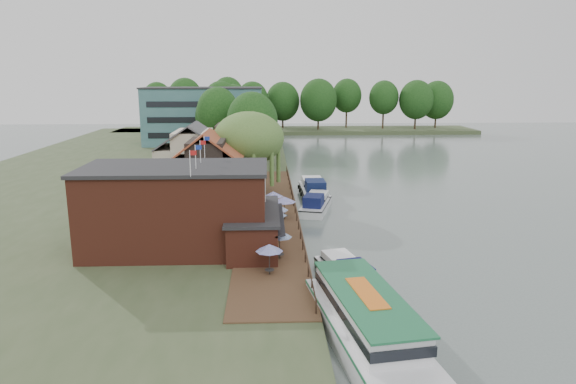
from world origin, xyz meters
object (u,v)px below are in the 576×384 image
object	(u,v)px
willow	(249,154)
umbrella_5	(284,208)
cruiser_1	(316,201)
tour_boat	(370,324)
umbrella_2	(269,234)
cottage_b	(194,156)
umbrella_0	(269,259)
umbrella_4	(276,217)
hotel_block	(204,116)
cottage_a	(208,169)
umbrella_6	(273,202)
cruiser_0	(346,270)
cottage_c	(229,147)
umbrella_1	(280,245)
swan	(357,305)
cruiser_2	(314,187)
umbrella_3	(275,222)
pub	(200,208)

from	to	relation	value
willow	umbrella_5	distance (m)	12.58
cruiser_1	tour_boat	world-z (taller)	tour_boat
umbrella_2	cottage_b	bearing A→B (deg)	111.37
umbrella_0	umbrella_4	world-z (taller)	same
tour_boat	umbrella_0	bearing A→B (deg)	113.31
hotel_block	cruiser_1	distance (m)	58.60
hotel_block	tour_boat	size ratio (longest dim) A/B	1.66
cottage_a	umbrella_6	size ratio (longest dim) A/B	3.62
willow	cruiser_0	size ratio (longest dim) A/B	1.15
umbrella_5	cottage_c	bearing A→B (deg)	106.44
willow	umbrella_4	distance (m)	15.38
umbrella_6	tour_boat	size ratio (longest dim) A/B	0.15
cruiser_1	umbrella_2	bearing A→B (deg)	-94.46
umbrella_1	umbrella_2	xyz separation A→B (m)	(-0.83, 2.89, 0.00)
umbrella_0	swan	xyz separation A→B (m)	(5.99, -3.67, -2.07)
cruiser_2	cottage_a	bearing A→B (deg)	-148.66
cruiser_0	swan	distance (m)	4.49
umbrella_5	cruiser_0	world-z (taller)	umbrella_5
cottage_b	cruiser_0	world-z (taller)	cottage_b
umbrella_3	pub	bearing A→B (deg)	-151.62
cottage_c	umbrella_5	distance (m)	26.52
willow	swan	xyz separation A→B (m)	(8.33, -30.10, -5.99)
umbrella_3	umbrella_6	size ratio (longest dim) A/B	1.00
umbrella_2	umbrella_5	size ratio (longest dim) A/B	1.00
umbrella_0	cruiser_1	distance (m)	23.19
hotel_block	umbrella_5	world-z (taller)	hotel_block
umbrella_1	umbrella_6	size ratio (longest dim) A/B	1.00
cruiser_1	umbrella_3	bearing A→B (deg)	-97.13
hotel_block	cottage_a	size ratio (longest dim) A/B	2.95
cottage_a	umbrella_1	size ratio (longest dim) A/B	3.62
cottage_c	swan	size ratio (longest dim) A/B	19.32
umbrella_4	cruiser_1	xyz separation A→B (m)	(4.88, 10.60, -1.15)
cottage_b	tour_boat	bearing A→B (deg)	-69.04
umbrella_6	tour_boat	world-z (taller)	umbrella_6
tour_boat	umbrella_5	bearing A→B (deg)	90.98
pub	umbrella_0	size ratio (longest dim) A/B	8.42
pub	tour_boat	world-z (taller)	pub
umbrella_3	umbrella_4	distance (m)	1.98
umbrella_0	cottage_b	bearing A→B (deg)	107.38
willow	cruiser_2	distance (m)	10.09
umbrella_1	willow	bearing A→B (deg)	97.84
umbrella_2	umbrella_3	size ratio (longest dim) A/B	1.00
tour_boat	cruiser_1	bearing A→B (deg)	81.68
hotel_block	willow	size ratio (longest dim) A/B	2.44
umbrella_4	umbrella_3	bearing A→B (deg)	-93.31
cottage_b	umbrella_4	distance (m)	22.41
cottage_a	cruiser_2	world-z (taller)	cottage_a
pub	cruiser_0	size ratio (longest dim) A/B	2.21
cottage_a	cruiser_1	world-z (taller)	cottage_a
cottage_b	swan	distance (m)	38.83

